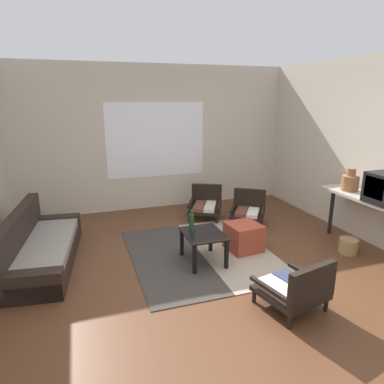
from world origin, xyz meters
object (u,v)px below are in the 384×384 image
coffee_table (203,239)px  console_shelf (375,205)px  armchair_by_window (205,203)px  wicker_basket (348,246)px  couch (39,248)px  ottoman_orange (244,237)px  armchair_corner (248,209)px  clay_vase (350,182)px  glass_bottle (192,222)px  armchair_striped_foreground (297,288)px

coffee_table → console_shelf: 2.36m
armchair_by_window → wicker_basket: (1.35, -2.08, -0.14)m
couch → ottoman_orange: size_ratio=4.65×
wicker_basket → armchair_corner: bearing=116.4°
console_shelf → armchair_by_window: bearing=126.4°
couch → armchair_corner: bearing=8.5°
couch → wicker_basket: size_ratio=8.01×
console_shelf → clay_vase: bearing=90.0°
glass_bottle → couch: bearing=164.7°
clay_vase → couch: bearing=171.3°
couch → armchair_striped_foreground: size_ratio=2.86×
console_shelf → clay_vase: size_ratio=5.15×
armchair_striped_foreground → clay_vase: (1.76, 1.29, 0.66)m
ottoman_orange → clay_vase: size_ratio=1.33×
couch → ottoman_orange: 2.76m
armchair_striped_foreground → ottoman_orange: 1.47m
ottoman_orange → console_shelf: (1.61, -0.66, 0.51)m
coffee_table → armchair_by_window: 1.82m
armchair_striped_foreground → clay_vase: clay_vase is taller
armchair_corner → wicker_basket: 1.72m
console_shelf → clay_vase: clay_vase is taller
armchair_by_window → wicker_basket: size_ratio=3.20×
wicker_basket → armchair_by_window: bearing=122.9°
armchair_striped_foreground → wicker_basket: size_ratio=2.80×
armchair_by_window → clay_vase: clay_vase is taller
armchair_by_window → console_shelf: size_ratio=0.48×
armchair_corner → wicker_basket: (0.76, -1.54, -0.15)m
coffee_table → console_shelf: console_shelf is taller
armchair_striped_foreground → console_shelf: size_ratio=0.42×
couch → clay_vase: clay_vase is taller
armchair_corner → console_shelf: 1.98m
armchair_striped_foreground → armchair_corner: bearing=73.3°
armchair_corner → ottoman_orange: size_ratio=1.71×
ottoman_orange → clay_vase: bearing=-6.2°
coffee_table → ottoman_orange: size_ratio=1.41×
coffee_table → armchair_striped_foreground: bearing=-68.2°
couch → console_shelf: size_ratio=1.20×
armchair_corner → clay_vase: 1.68m
armchair_corner → wicker_basket: bearing=-63.6°
glass_bottle → wicker_basket: size_ratio=1.12×
armchair_by_window → ottoman_orange: bearing=-89.9°
coffee_table → armchair_corner: armchair_corner is taller
armchair_by_window → clay_vase: size_ratio=2.48×
couch → clay_vase: (4.32, -0.66, 0.70)m
ottoman_orange → clay_vase: (1.61, -0.17, 0.72)m
console_shelf → clay_vase: 0.52m
ottoman_orange → wicker_basket: size_ratio=1.72×
armchair_by_window → couch: bearing=-159.1°
armchair_corner → wicker_basket: size_ratio=2.95×
glass_bottle → coffee_table: bearing=-46.5°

